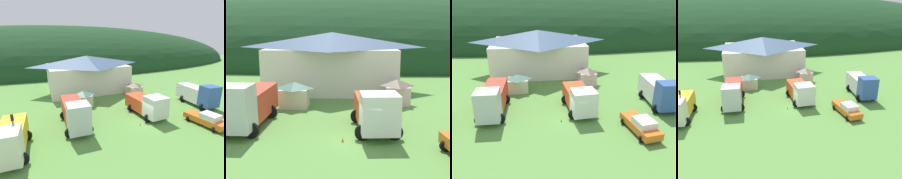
% 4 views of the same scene
% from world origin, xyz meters
% --- Properties ---
extents(ground_plane, '(200.00, 200.00, 0.00)m').
position_xyz_m(ground_plane, '(0.00, 0.00, 0.00)').
color(ground_plane, '#5B9342').
extents(forested_hill_backdrop, '(163.19, 60.00, 30.26)m').
position_xyz_m(forested_hill_backdrop, '(0.00, 57.85, 0.00)').
color(forested_hill_backdrop, '#193D1E').
rests_on(forested_hill_backdrop, ground).
extents(depot_building, '(16.13, 11.50, 6.99)m').
position_xyz_m(depot_building, '(-3.04, 17.61, 3.60)').
color(depot_building, white).
rests_on(depot_building, ground).
extents(play_shed_cream, '(2.87, 2.43, 2.45)m').
position_xyz_m(play_shed_cream, '(-6.14, 8.57, 1.26)').
color(play_shed_cream, beige).
rests_on(play_shed_cream, ground).
extents(play_shed_pink, '(2.51, 2.74, 2.51)m').
position_xyz_m(play_shed_pink, '(3.86, 10.20, 1.29)').
color(play_shed_pink, beige).
rests_on(play_shed_pink, ground).
extents(tow_truck_silver, '(3.25, 8.05, 3.71)m').
position_xyz_m(tow_truck_silver, '(-8.58, 2.38, 1.83)').
color(tow_truck_silver, silver).
rests_on(tow_truck_silver, ground).
extents(heavy_rig_white, '(3.58, 6.75, 3.24)m').
position_xyz_m(heavy_rig_white, '(1.07, 1.69, 1.65)').
color(heavy_rig_white, white).
rests_on(heavy_rig_white, ground).
extents(traffic_cone_near_pickup, '(0.36, 0.36, 0.62)m').
position_xyz_m(traffic_cone_near_pickup, '(-1.25, -0.50, 0.00)').
color(traffic_cone_near_pickup, orange).
rests_on(traffic_cone_near_pickup, ground).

